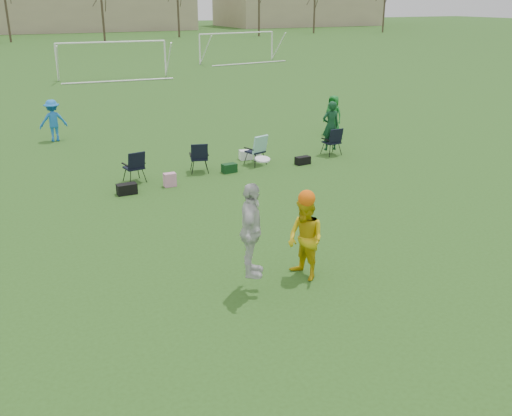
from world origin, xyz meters
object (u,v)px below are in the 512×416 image
center_contest (280,234)px  goal_right (237,39)px  fielder_blue (53,121)px  goal_mid (112,49)px  fielder_green_far (333,115)px

center_contest → goal_right: center_contest is taller
fielder_blue → goal_mid: goal_mid is taller
center_contest → fielder_green_far: bearing=52.6°
fielder_green_far → center_contest: bearing=-64.5°
goal_mid → fielder_green_far: bearing=-75.0°
goal_right → fielder_blue: bearing=-135.8°
center_contest → goal_right: size_ratio=0.36×
goal_right → fielder_green_far: bearing=-114.2°
fielder_blue → goal_right: size_ratio=0.22×
fielder_blue → center_contest: 14.40m
fielder_green_far → goal_right: size_ratio=0.21×
fielder_green_far → goal_right: goal_right is taller
fielder_green_far → center_contest: (-8.03, -10.50, 0.27)m
center_contest → goal_mid: size_ratio=0.35×
goal_mid → goal_right: 13.42m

